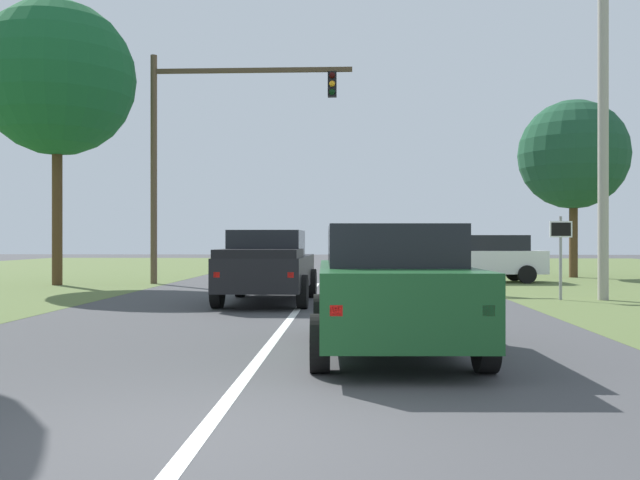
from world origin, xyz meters
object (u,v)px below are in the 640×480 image
Objects in this scene: pickup_truck_lead at (268,266)px; utility_pole_right at (603,119)px; extra_tree_1 at (57,79)px; traffic_light at (203,134)px; oak_tree_right at (573,155)px; red_suv_near at (390,285)px; keep_moving_sign at (561,246)px; crossing_suv_far at (486,258)px.

utility_pole_right reaches higher than pickup_truck_lead.
extra_tree_1 is (-17.27, 5.46, 2.52)m from utility_pole_right.
oak_tree_right is at bearing 18.61° from traffic_light.
red_suv_near is 11.57m from utility_pole_right.
keep_moving_sign is at bearing 60.41° from red_suv_near.
utility_pole_right reaches higher than crossing_suv_far.
pickup_truck_lead is 7.88m from keep_moving_sign.
extra_tree_1 is (-5.04, -0.96, 1.86)m from traffic_light.
keep_moving_sign is 0.30× the size of oak_tree_right.
keep_moving_sign is at bearing -108.86° from oak_tree_right.
pickup_truck_lead is 1.17× the size of crossing_suv_far.
pickup_truck_lead is (-2.71, 7.75, -0.02)m from red_suv_near.
utility_pole_right is (1.61, -7.95, 3.93)m from crossing_suv_far.
traffic_light is 13.47m from keep_moving_sign.
crossing_suv_far is at bearing 101.42° from utility_pole_right.
red_suv_near is 8.21m from pickup_truck_lead.
keep_moving_sign reaches higher than red_suv_near.
oak_tree_right is at bearing 38.75° from crossing_suv_far.
oak_tree_right is 1.72× the size of crossing_suv_far.
utility_pole_right is (6.20, 8.95, 3.90)m from red_suv_near.
oak_tree_right is 11.83m from utility_pole_right.
red_suv_near is at bearing -124.72° from utility_pole_right.
traffic_light is at bearing 10.78° from extra_tree_1.
traffic_light is 0.87× the size of utility_pole_right.
pickup_truck_lead reaches higher than crossing_suv_far.
oak_tree_right is at bearing 76.30° from utility_pole_right.
red_suv_near is at bearing -119.59° from keep_moving_sign.
pickup_truck_lead is at bearing 109.26° from red_suv_near.
traffic_light is (-6.03, 15.37, 4.55)m from red_suv_near.
keep_moving_sign is at bearing -86.59° from crossing_suv_far.
oak_tree_right is (3.93, 11.51, 3.83)m from keep_moving_sign.
extra_tree_1 is (-20.07, -6.02, 2.11)m from oak_tree_right.
extra_tree_1 reaches higher than utility_pole_right.
keep_moving_sign is (7.78, 1.18, 0.50)m from pickup_truck_lead.
pickup_truck_lead is at bearing -66.45° from traffic_light.
extra_tree_1 is at bearing 141.43° from pickup_truck_lead.
red_suv_near is 0.97× the size of pickup_truck_lead.
utility_pole_right is at bearing -27.70° from traffic_light.
traffic_light is at bearing -171.83° from crossing_suv_far.
traffic_light reaches higher than pickup_truck_lead.
crossing_suv_far is (4.60, 16.90, -0.03)m from red_suv_near.
extra_tree_1 is at bearing -163.30° from oak_tree_right.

